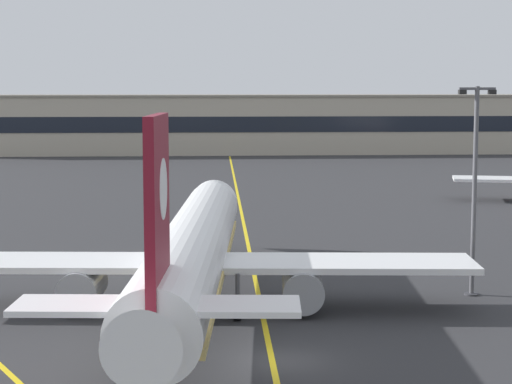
{
  "coord_description": "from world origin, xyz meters",
  "views": [
    {
      "loc": [
        -3.85,
        -40.95,
        12.82
      ],
      "look_at": [
        -0.77,
        8.06,
        6.96
      ],
      "focal_mm": 63.94,
      "sensor_mm": 36.0,
      "label": 1
    }
  ],
  "objects": [
    {
      "name": "taxiway_centreline",
      "position": [
        0.0,
        30.0,
        0.0
      ],
      "size": [
        3.45,
        179.98,
        0.01
      ],
      "primitive_type": "cube",
      "rotation": [
        0.0,
        0.0,
        -0.02
      ],
      "color": "yellow",
      "rests_on": "ground"
    },
    {
      "name": "terminal_building",
      "position": [
        4.92,
        127.18,
        5.4
      ],
      "size": [
        113.56,
        12.4,
        10.78
      ],
      "color": "#B2A893",
      "rests_on": "ground"
    },
    {
      "name": "airliner_foreground",
      "position": [
        -4.27,
        9.53,
        3.37
      ],
      "size": [
        32.27,
        41.53,
        11.65
      ],
      "color": "white",
      "rests_on": "ground"
    },
    {
      "name": "apron_lamp_post",
      "position": [
        12.7,
        12.57,
        6.64
      ],
      "size": [
        2.24,
        0.9,
        12.67
      ],
      "color": "#515156",
      "rests_on": "ground"
    },
    {
      "name": "ground_plane",
      "position": [
        0.0,
        0.0,
        0.0
      ],
      "size": [
        400.0,
        400.0,
        0.0
      ],
      "primitive_type": "plane",
      "color": "#2D2D30"
    },
    {
      "name": "safety_cone_by_nose_gear",
      "position": [
        -3.08,
        24.93,
        0.26
      ],
      "size": [
        0.44,
        0.44,
        0.55
      ],
      "color": "orange",
      "rests_on": "ground"
    }
  ]
}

